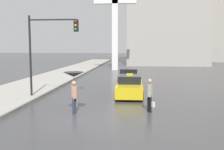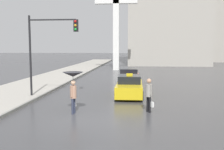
# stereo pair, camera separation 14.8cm
# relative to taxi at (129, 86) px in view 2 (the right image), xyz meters

# --- Properties ---
(ground_plane) EXTENTS (300.00, 300.00, 0.00)m
(ground_plane) POSITION_rel_taxi_xyz_m (-1.94, -6.66, -0.68)
(ground_plane) COLOR #424244
(taxi) EXTENTS (1.91, 4.71, 1.63)m
(taxi) POSITION_rel_taxi_xyz_m (0.00, 0.00, 0.00)
(taxi) COLOR gold
(taxi) RESTS_ON ground_plane
(sedan_red) EXTENTS (1.91, 4.10, 1.51)m
(sedan_red) POSITION_rel_taxi_xyz_m (-0.19, 5.53, 0.01)
(sedan_red) COLOR maroon
(sedan_red) RESTS_ON ground_plane
(pedestrian_with_umbrella) EXTENTS (1.08, 1.08, 2.21)m
(pedestrian_with_umbrella) POSITION_rel_taxi_xyz_m (-2.81, -5.44, 1.10)
(pedestrian_with_umbrella) COLOR #2D3347
(pedestrian_with_umbrella) RESTS_ON ground_plane
(pedestrian_man) EXTENTS (0.50, 0.56, 1.83)m
(pedestrian_man) POSITION_rel_taxi_xyz_m (1.16, -4.74, 0.40)
(pedestrian_man) COLOR black
(pedestrian_man) RESTS_ON ground_plane
(traffic_light) EXTENTS (3.42, 0.38, 5.64)m
(traffic_light) POSITION_rel_taxi_xyz_m (-5.43, -1.35, 3.23)
(traffic_light) COLOR black
(traffic_light) RESTS_ON ground_plane
(monument_cross) EXTENTS (6.43, 0.90, 14.62)m
(monument_cross) POSITION_rel_taxi_xyz_m (-2.64, 21.77, 7.62)
(monument_cross) COLOR white
(monument_cross) RESTS_ON ground_plane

